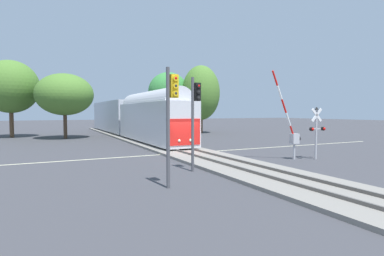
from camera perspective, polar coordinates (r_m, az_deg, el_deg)
The scene contains 13 objects.
ground_plane at distance 24.53m, azimuth -1.14°, elevation -4.71°, with size 220.00×220.00×0.00m, color #3D3D42.
road_centre_stripe at distance 24.52m, azimuth -1.14°, elevation -4.70°, with size 44.00×0.20×0.01m.
railway_track at distance 24.51m, azimuth -1.14°, elevation -4.49°, with size 4.40×80.00×0.32m.
commuter_train at distance 40.98m, azimuth -11.68°, elevation 2.25°, with size 3.04×37.68×5.16m.
crossing_gate_near at distance 22.12m, azimuth 18.30°, elevation -0.60°, with size 2.61×0.40×6.04m.
crossing_signal_mast at distance 22.80m, azimuth 22.33°, elevation 0.14°, with size 1.36×0.44×3.67m.
traffic_signal_far_side at distance 34.56m, azimuth 0.44°, elevation 4.17°, with size 0.53×0.38×5.97m.
traffic_signal_median at distance 16.81m, azimuth 0.59°, elevation 3.68°, with size 0.53×0.38×5.21m.
traffic_signal_near_left at distance 13.12m, azimuth -3.93°, elevation 3.86°, with size 0.53×0.38×5.22m.
oak_far_right at distance 47.47m, azimuth 1.68°, elevation 6.59°, with size 5.87×5.87×10.49m.
elm_centre_background at distance 49.30m, azimuth -4.47°, elevation 6.72°, with size 6.42×6.42×9.65m.
oak_behind_train at distance 40.65m, azimuth -22.77°, elevation 5.80°, with size 6.86×6.86×8.00m.
pine_left_background at distance 45.63m, azimuth -30.89°, elevation 6.65°, with size 6.89×6.89×9.91m.
Camera 1 is at (-10.30, -22.01, 3.31)m, focal length 28.45 mm.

